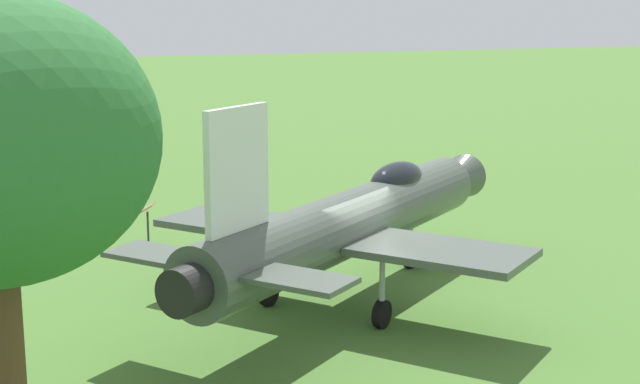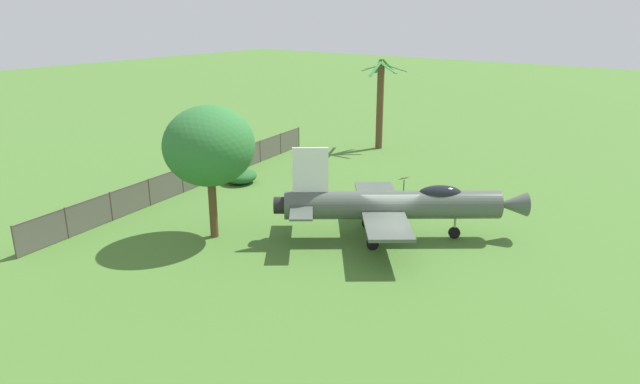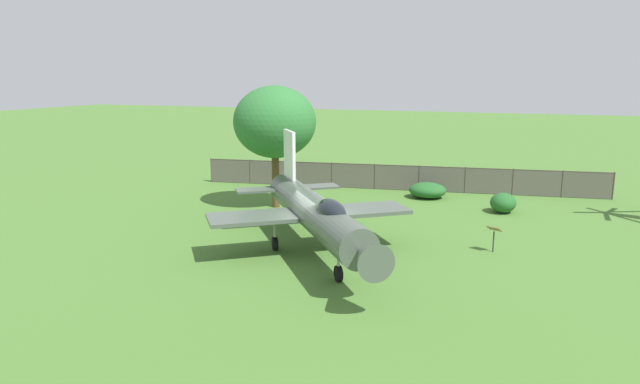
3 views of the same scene
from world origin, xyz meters
TOP-DOWN VIEW (x-y plane):
  - ground_plane at (0.00, 0.00)m, footprint 200.00×200.00m
  - display_jet at (-0.27, -0.21)m, footprint 11.46×9.80m
  - shade_tree at (7.54, 5.28)m, footprint 4.50×4.65m
  - perimeter_fence at (14.80, -0.06)m, footprint 3.63×26.00m
  - shrub_near_fence at (13.13, -2.39)m, footprint 2.10×2.28m
  - shrub_by_tree at (10.77, -6.98)m, footprint 1.66×1.39m
  - info_plaque at (3.11, -7.02)m, footprint 0.60×0.71m

SIDE VIEW (x-z plane):
  - ground_plane at x=0.00m, z-range 0.00..0.00m
  - shrub_near_fence at x=13.13m, z-range 0.00..0.95m
  - shrub_by_tree at x=10.77m, z-range 0.00..1.09m
  - info_plaque at x=3.11m, z-range 0.28..1.43m
  - perimeter_fence at x=14.80m, z-range 0.05..1.76m
  - display_jet at x=-0.27m, z-range -0.54..4.31m
  - shade_tree at x=7.54m, z-range 1.40..8.29m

